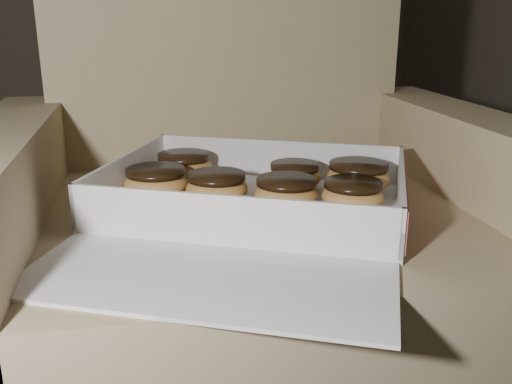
{
  "coord_description": "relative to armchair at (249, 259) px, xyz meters",
  "views": [
    {
      "loc": [
        0.72,
        -0.46,
        0.7
      ],
      "look_at": [
        0.89,
        0.38,
        0.43
      ],
      "focal_mm": 40.0,
      "sensor_mm": 36.0,
      "label": 1
    }
  ],
  "objects": [
    {
      "name": "crumb_c",
      "position": [
        -0.15,
        -0.17,
        0.13
      ],
      "size": [
        0.01,
        0.01,
        0.0
      ],
      "primitive_type": "ellipsoid",
      "color": "black",
      "rests_on": "bakery_box"
    },
    {
      "name": "donut_a",
      "position": [
        -0.15,
        -0.02,
        0.16
      ],
      "size": [
        0.1,
        0.1,
        0.05
      ],
      "color": "#D18949",
      "rests_on": "bakery_box"
    },
    {
      "name": "donut_f",
      "position": [
        0.18,
        -0.05,
        0.16
      ],
      "size": [
        0.11,
        0.11,
        0.05
      ],
      "color": "#D18949",
      "rests_on": "bakery_box"
    },
    {
      "name": "donut_e",
      "position": [
        0.14,
        -0.14,
        0.15
      ],
      "size": [
        0.09,
        0.09,
        0.05
      ],
      "color": "#D18949",
      "rests_on": "bakery_box"
    },
    {
      "name": "donut_g",
      "position": [
        -0.06,
        -0.06,
        0.15
      ],
      "size": [
        0.1,
        0.1,
        0.05
      ],
      "color": "#D18949",
      "rests_on": "bakery_box"
    },
    {
      "name": "donut_b",
      "position": [
        0.08,
        -0.01,
        0.15
      ],
      "size": [
        0.09,
        0.09,
        0.04
      ],
      "color": "#D18949",
      "rests_on": "bakery_box"
    },
    {
      "name": "armchair",
      "position": [
        0.0,
        0.0,
        0.0
      ],
      "size": [
        0.87,
        0.73,
        0.9
      ],
      "color": "#94805E",
      "rests_on": "floor"
    },
    {
      "name": "donut_d",
      "position": [
        -0.1,
        0.08,
        0.15
      ],
      "size": [
        0.1,
        0.1,
        0.05
      ],
      "color": "#D18949",
      "rests_on": "bakery_box"
    },
    {
      "name": "bakery_box",
      "position": [
        -0.02,
        -0.12,
        0.13
      ],
      "size": [
        0.62,
        0.65,
        0.07
      ],
      "rotation": [
        0.0,
        0.0,
        -0.42
      ],
      "color": "silver",
      "rests_on": "armchair"
    },
    {
      "name": "crumb_a",
      "position": [
        0.0,
        -0.11,
        0.13
      ],
      "size": [
        0.01,
        0.01,
        0.0
      ],
      "primitive_type": "ellipsoid",
      "color": "black",
      "rests_on": "bakery_box"
    },
    {
      "name": "crumb_b",
      "position": [
        -0.05,
        -0.14,
        0.13
      ],
      "size": [
        0.01,
        0.01,
        0.0
      ],
      "primitive_type": "ellipsoid",
      "color": "black",
      "rests_on": "bakery_box"
    },
    {
      "name": "donut_c",
      "position": [
        0.04,
        -0.11,
        0.15
      ],
      "size": [
        0.1,
        0.1,
        0.05
      ],
      "color": "#D18949",
      "rests_on": "bakery_box"
    }
  ]
}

